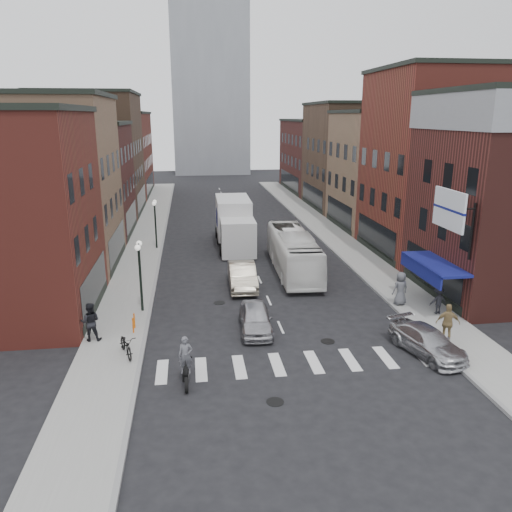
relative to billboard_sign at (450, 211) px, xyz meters
The scene contains 31 objects.
ground 10.56m from the billboard_sign, behind, with size 160.00×160.00×0.00m, color black.
sidewalk_left 28.12m from the billboard_sign, 128.47° to the left, with size 3.00×74.00×0.15m, color gray.
sidewalk_right 22.34m from the billboard_sign, 90.23° to the left, with size 3.00×74.00×0.15m, color gray.
curb_left 27.25m from the billboard_sign, 125.94° to the left, with size 0.20×74.00×0.16m, color gray.
curb_right 22.41m from the billboard_sign, 94.22° to the left, with size 0.20×74.00×0.16m, color gray.
crosswalk_stripes 11.12m from the billboard_sign, 157.82° to the right, with size 12.00×2.20×0.01m, color silver.
bldg_left_mid_a 27.17m from the billboard_sign, 150.21° to the left, with size 10.30×10.20×12.30m.
bldg_left_mid_b 33.30m from the billboard_sign, 135.10° to the left, with size 10.30×10.20×10.30m.
bldg_left_far_a 41.79m from the billboard_sign, 124.35° to the left, with size 10.30×12.20×13.30m.
bldg_left_far_b 53.93m from the billboard_sign, 115.93° to the left, with size 10.30×16.20×11.30m.
bldg_right_mid_a 14.98m from the billboard_sign, 64.61° to the left, with size 10.30×10.20×14.30m.
bldg_right_mid_b 24.36m from the billboard_sign, 74.75° to the left, with size 10.30×10.20×11.30m.
bldg_right_far_a 35.09m from the billboard_sign, 79.48° to the left, with size 10.30×12.20×12.30m.
bldg_right_far_b 48.93m from the billboard_sign, 82.47° to the left, with size 10.30×16.20×10.30m.
awning_blue 4.05m from the billboard_sign, 80.39° to the left, with size 1.80×5.00×0.78m.
billboard_sign is the anchor object (origin of this frame).
distant_tower 80.22m from the billboard_sign, 96.32° to the left, with size 14.00×14.00×50.00m, color #9399A0.
streetlamp_near 16.68m from the billboard_sign, 167.65° to the left, with size 0.32×1.22×4.11m.
streetlamp_far 23.92m from the billboard_sign, 132.41° to the left, with size 0.32×1.22×4.11m.
bike_rack 17.14m from the billboard_sign, behind, with size 0.08×0.68×0.80m.
box_truck 20.43m from the billboard_sign, 118.19° to the left, with size 2.92×9.18×3.97m.
motorcycle_rider 15.18m from the billboard_sign, 161.02° to the right, with size 0.61×2.09×2.13m.
transit_bus 12.51m from the billboard_sign, 121.04° to the left, with size 2.47×10.54×2.93m, color white.
sedan_left_near 11.36m from the billboard_sign, behind, with size 1.63×4.04×1.38m, color #AEADB2.
sedan_left_far 13.29m from the billboard_sign, 144.53° to the left, with size 1.68×4.82×1.59m, color #BCB098.
curb_car 6.89m from the billboard_sign, 124.77° to the right, with size 1.75×4.32×1.25m, color #B2B2B7.
parked_bicycle 17.26m from the billboard_sign, behind, with size 0.68×1.94×1.02m, color black.
ped_left_solo 18.81m from the billboard_sign, behind, with size 0.94×0.54×1.94m, color black.
ped_right_a 5.30m from the billboard_sign, 69.07° to the left, with size 0.99×0.49×1.53m, color black.
ped_right_b 5.70m from the billboard_sign, 110.09° to the right, with size 1.13×0.56×1.93m, color olive.
ped_right_c 5.70m from the billboard_sign, 115.65° to the left, with size 0.96×0.63×1.97m, color #525359.
Camera 1 is at (-4.52, -22.94, 10.79)m, focal length 35.00 mm.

